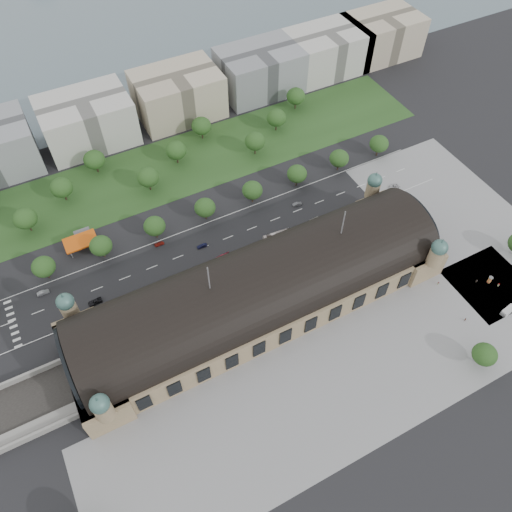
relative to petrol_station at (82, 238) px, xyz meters
name	(u,v)px	position (x,y,z in m)	size (l,w,h in m)	color
ground	(260,305)	(53.91, -65.28, -2.95)	(900.00, 900.00, 0.00)	black
station	(260,291)	(53.91, -65.28, 7.33)	(150.00, 48.40, 44.30)	#9D8161
plaza_south	(341,386)	(63.91, -109.28, -2.95)	(190.00, 48.00, 0.12)	gray
plaza_east	(457,218)	(156.91, -65.28, -2.95)	(56.00, 100.00, 0.12)	gray
road_slab	(178,257)	(33.91, -27.28, -2.95)	(260.00, 26.00, 0.10)	black
grass_belt	(146,176)	(38.91, 27.72, -2.95)	(300.00, 45.00, 0.10)	#24451B
petrol_station	(82,238)	(0.00, 0.00, 0.00)	(14.00, 13.00, 5.05)	#D3500C
office_3	(87,121)	(23.91, 67.72, 9.05)	(45.00, 32.00, 24.00)	beige
office_4	(178,94)	(73.91, 67.72, 9.05)	(45.00, 32.00, 24.00)	#BEB095
office_5	(260,71)	(123.91, 67.72, 9.05)	(45.00, 32.00, 24.00)	gray
office_6	(326,51)	(168.91, 67.72, 9.05)	(45.00, 32.00, 24.00)	beige
office_7	(381,35)	(208.91, 67.72, 9.05)	(45.00, 32.00, 24.00)	#BEB095
tree_row_2	(43,267)	(-18.09, -12.28, 4.48)	(9.60, 9.60, 11.52)	#2D2116
tree_row_3	(101,246)	(5.91, -12.28, 4.48)	(9.60, 9.60, 11.52)	#2D2116
tree_row_4	(155,226)	(29.91, -12.28, 4.48)	(9.60, 9.60, 11.52)	#2D2116
tree_row_5	(205,208)	(53.91, -12.28, 4.48)	(9.60, 9.60, 11.52)	#2D2116
tree_row_6	(252,190)	(77.91, -12.28, 4.48)	(9.60, 9.60, 11.52)	#2D2116
tree_row_7	(297,174)	(101.91, -12.28, 4.48)	(9.60, 9.60, 11.52)	#2D2116
tree_row_8	(339,158)	(125.91, -12.28, 4.48)	(9.60, 9.60, 11.52)	#2D2116
tree_row_9	(379,144)	(149.91, -12.28, 4.48)	(9.60, 9.60, 11.52)	#2D2116
tree_belt_3	(25,218)	(-19.09, 17.72, 5.10)	(10.40, 10.40, 12.48)	#2D2116
tree_belt_4	(61,188)	(-0.09, 29.72, 5.10)	(10.40, 10.40, 12.48)	#2D2116
tree_belt_5	(94,160)	(18.91, 41.72, 5.10)	(10.40, 10.40, 12.48)	#2D2116
tree_belt_6	(148,177)	(37.91, 17.72, 5.10)	(10.40, 10.40, 12.48)	#2D2116
tree_belt_7	(176,150)	(56.91, 29.72, 5.10)	(10.40, 10.40, 12.48)	#2D2116
tree_belt_8	(201,126)	(75.91, 41.72, 5.10)	(10.40, 10.40, 12.48)	#2D2116
tree_belt_9	(255,141)	(94.91, 17.72, 5.10)	(10.40, 10.40, 12.48)	#2D2116
tree_belt_10	(276,118)	(113.91, 29.72, 5.10)	(10.40, 10.40, 12.48)	#2D2116
tree_belt_11	(296,96)	(132.91, 41.72, 5.10)	(10.40, 10.40, 12.48)	#2D2116
tree_plaza_s	(485,354)	(113.91, -125.28, 3.86)	(9.00, 9.00, 10.64)	#2D2116
traffic_car_1	(43,293)	(-22.09, -19.46, -2.16)	(1.67, 4.79, 1.58)	gray
traffic_car_2	(95,302)	(-4.56, -33.65, -2.16)	(2.62, 5.69, 1.58)	black
traffic_car_3	(159,244)	(29.30, -16.96, -2.32)	(1.78, 4.37, 1.27)	maroon
traffic_car_4	(202,246)	(45.46, -26.77, -2.18)	(1.83, 4.54, 1.55)	#181B45
traffic_car_5	(297,204)	(95.55, -24.23, -2.21)	(1.57, 4.51, 1.49)	#5D5E64
traffic_car_6	(394,187)	(143.18, -35.80, -2.22)	(2.42, 5.25, 1.46)	#BBBABD
parked_car_0	(82,331)	(-12.85, -44.28, -2.29)	(1.40, 4.00, 1.32)	black
parked_car_1	(81,322)	(-11.93, -40.28, -2.16)	(2.62, 5.68, 1.58)	maroon
parked_car_2	(105,321)	(-3.64, -44.28, -2.20)	(2.10, 5.16, 1.50)	#1A1947
parked_car_3	(92,321)	(-8.11, -41.81, -2.19)	(1.78, 4.43, 1.51)	#4F5256
parked_car_4	(174,293)	(25.43, -44.26, -2.23)	(1.51, 4.34, 1.43)	silver
parked_car_5	(125,313)	(4.36, -44.28, -2.14)	(2.68, 5.81, 1.61)	#9A9CA2
parked_car_6	(186,279)	(32.25, -40.28, -2.14)	(2.26, 5.57, 1.62)	black
bus_west	(219,260)	(48.54, -38.28, -1.40)	(2.61, 11.14, 3.10)	#D22142
bus_mid	(277,236)	(77.07, -38.02, -1.13)	(3.06, 13.09, 3.65)	silver
bus_east	(310,224)	(93.91, -38.28, -1.46)	(2.50, 10.70, 2.98)	beige
van_south	(507,311)	(139.10, -113.97, -1.70)	(6.33, 3.31, 2.61)	#BDBDBF
advertising_column	(490,280)	(143.65, -99.44, -1.20)	(1.77, 1.77, 3.36)	#C53138
pedestrian_0	(438,283)	(124.17, -90.56, -2.15)	(0.79, 0.45, 1.61)	gray
pedestrian_1	(465,319)	(122.01, -109.06, -2.04)	(0.66, 0.43, 1.81)	gray
pedestrian_2	(477,281)	(138.99, -97.04, -1.97)	(0.96, 0.55, 1.97)	gray
pedestrian_5	(498,285)	(145.63, -102.70, -2.01)	(0.92, 0.53, 1.88)	gray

